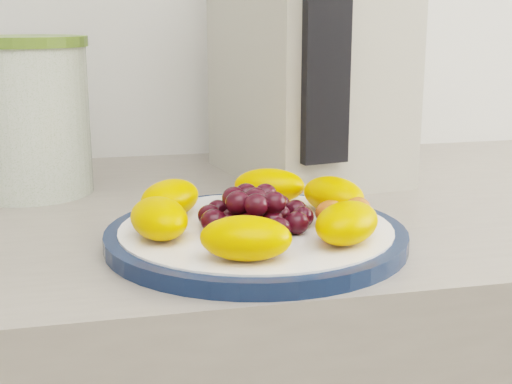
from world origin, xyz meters
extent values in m
cylinder|color=#0F1E3C|center=(-0.01, 1.04, 0.91)|extent=(0.28, 0.28, 0.01)
cylinder|color=white|center=(-0.01, 1.04, 0.91)|extent=(0.25, 0.25, 0.02)
cylinder|color=#385814|center=(-0.23, 1.30, 0.99)|extent=(0.18, 0.18, 0.17)
cylinder|color=#536D27|center=(-0.23, 1.30, 1.08)|extent=(0.19, 0.19, 0.01)
cube|color=#ACA696|center=(0.12, 1.32, 1.06)|extent=(0.22, 0.28, 0.32)
cube|color=black|center=(0.10, 1.18, 1.06)|extent=(0.06, 0.03, 0.23)
ellipsoid|color=#FF8A00|center=(0.07, 1.07, 0.93)|extent=(0.07, 0.09, 0.04)
ellipsoid|color=#FF8A00|center=(0.02, 1.13, 0.93)|extent=(0.09, 0.07, 0.04)
ellipsoid|color=#FF8A00|center=(-0.09, 1.10, 0.93)|extent=(0.08, 0.09, 0.04)
ellipsoid|color=#FF8A00|center=(-0.10, 1.03, 0.93)|extent=(0.06, 0.08, 0.04)
ellipsoid|color=#FF8A00|center=(-0.04, 0.96, 0.93)|extent=(0.09, 0.07, 0.04)
ellipsoid|color=#FF8A00|center=(0.05, 0.98, 0.93)|extent=(0.09, 0.09, 0.04)
ellipsoid|color=black|center=(-0.01, 1.04, 0.93)|extent=(0.02, 0.02, 0.02)
ellipsoid|color=black|center=(0.01, 1.04, 0.93)|extent=(0.02, 0.02, 0.02)
ellipsoid|color=black|center=(0.00, 1.06, 0.93)|extent=(0.02, 0.02, 0.02)
ellipsoid|color=black|center=(-0.02, 1.06, 0.93)|extent=(0.02, 0.02, 0.02)
ellipsoid|color=black|center=(-0.03, 1.04, 0.93)|extent=(0.02, 0.02, 0.02)
ellipsoid|color=black|center=(-0.02, 1.02, 0.93)|extent=(0.02, 0.02, 0.02)
ellipsoid|color=black|center=(0.00, 1.02, 0.93)|extent=(0.02, 0.02, 0.02)
ellipsoid|color=black|center=(0.03, 1.05, 0.93)|extent=(0.02, 0.02, 0.02)
ellipsoid|color=black|center=(0.02, 1.07, 0.93)|extent=(0.02, 0.02, 0.02)
ellipsoid|color=black|center=(0.00, 1.08, 0.93)|extent=(0.02, 0.02, 0.02)
ellipsoid|color=black|center=(-0.02, 1.08, 0.93)|extent=(0.03, 0.03, 0.02)
ellipsoid|color=black|center=(-0.04, 1.07, 0.93)|extent=(0.02, 0.02, 0.02)
ellipsoid|color=black|center=(-0.05, 1.05, 0.93)|extent=(0.02, 0.02, 0.02)
ellipsoid|color=black|center=(-0.05, 1.03, 0.93)|extent=(0.02, 0.02, 0.02)
ellipsoid|color=black|center=(-0.04, 1.01, 0.93)|extent=(0.02, 0.02, 0.02)
ellipsoid|color=black|center=(-0.02, 1.00, 0.93)|extent=(0.02, 0.02, 0.02)
ellipsoid|color=black|center=(0.00, 1.00, 0.93)|extent=(0.02, 0.02, 0.02)
ellipsoid|color=black|center=(0.02, 1.01, 0.93)|extent=(0.02, 0.02, 0.02)
ellipsoid|color=black|center=(0.03, 1.03, 0.93)|extent=(0.02, 0.02, 0.02)
ellipsoid|color=black|center=(-0.01, 1.04, 0.94)|extent=(0.02, 0.02, 0.02)
ellipsoid|color=black|center=(0.00, 1.06, 0.94)|extent=(0.02, 0.02, 0.02)
ellipsoid|color=black|center=(-0.02, 1.06, 0.94)|extent=(0.02, 0.02, 0.02)
ellipsoid|color=black|center=(-0.03, 1.05, 0.94)|extent=(0.02, 0.02, 0.02)
ellipsoid|color=black|center=(-0.03, 1.03, 0.94)|extent=(0.02, 0.02, 0.02)
ellipsoid|color=black|center=(-0.02, 1.02, 0.94)|extent=(0.02, 0.02, 0.02)
ellipsoid|color=black|center=(0.00, 1.03, 0.94)|extent=(0.02, 0.02, 0.02)
ellipsoid|color=#C7491A|center=(0.06, 1.03, 0.93)|extent=(0.03, 0.03, 0.02)
ellipsoid|color=#C7491A|center=(0.08, 1.04, 0.93)|extent=(0.04, 0.03, 0.02)
ellipsoid|color=#C7491A|center=(0.07, 1.01, 0.93)|extent=(0.04, 0.04, 0.02)
camera|label=1|loc=(-0.16, 0.43, 1.11)|focal=50.00mm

